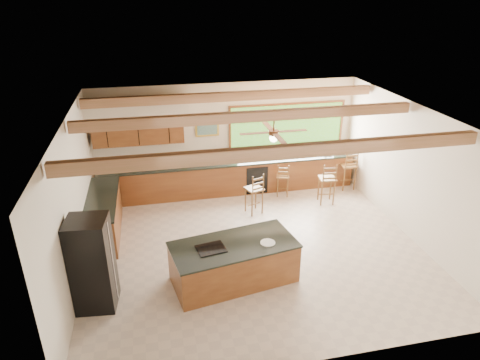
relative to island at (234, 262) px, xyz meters
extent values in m
plane|color=#BFAC9E|center=(0.67, 1.01, -0.42)|extent=(7.20, 7.20, 0.00)
cube|color=beige|center=(0.67, 4.26, 1.08)|extent=(7.20, 0.04, 3.00)
cube|color=beige|center=(0.67, -2.24, 1.08)|extent=(7.20, 0.04, 3.00)
cube|color=beige|center=(-2.93, 1.01, 1.08)|extent=(0.04, 6.50, 3.00)
cube|color=beige|center=(4.27, 1.01, 1.08)|extent=(0.04, 6.50, 3.00)
cube|color=#A28051|center=(0.67, 1.01, 2.58)|extent=(7.20, 6.50, 0.04)
cube|color=#A97254|center=(0.67, -0.59, 2.44)|extent=(7.10, 0.15, 0.22)
cube|color=#A97254|center=(0.67, 1.51, 2.44)|extent=(7.10, 0.15, 0.22)
cube|color=#A97254|center=(0.67, 3.31, 2.44)|extent=(7.10, 0.15, 0.22)
cube|color=brown|center=(-1.68, 4.07, 1.48)|extent=(2.30, 0.35, 0.70)
cube|color=beige|center=(-1.68, 4.00, 2.08)|extent=(2.60, 0.50, 0.48)
cylinder|color=#FFEABF|center=(-2.38, 4.00, 1.85)|extent=(0.10, 0.10, 0.01)
cylinder|color=#FFEABF|center=(-0.98, 4.00, 1.85)|extent=(0.10, 0.10, 0.01)
cube|color=#76B641|center=(2.37, 4.23, 1.25)|extent=(3.20, 0.04, 1.30)
cube|color=gold|center=(0.12, 4.23, 1.43)|extent=(0.64, 0.03, 0.54)
cube|color=#3C6D4E|center=(0.12, 4.21, 1.43)|extent=(0.54, 0.01, 0.44)
cube|color=brown|center=(0.67, 3.92, 0.02)|extent=(7.00, 0.65, 0.88)
cube|color=black|center=(0.67, 3.92, 0.48)|extent=(7.04, 0.69, 0.04)
cube|color=brown|center=(-2.59, 2.36, 0.02)|extent=(0.65, 2.35, 0.88)
cube|color=black|center=(-2.59, 2.36, 0.48)|extent=(0.69, 2.39, 0.04)
cube|color=black|center=(1.37, 3.59, 0.00)|extent=(0.60, 0.02, 0.78)
cube|color=silver|center=(0.67, 3.92, 0.49)|extent=(0.50, 0.38, 0.03)
cylinder|color=silver|center=(0.67, 4.12, 0.65)|extent=(0.03, 0.03, 0.30)
cylinder|color=silver|center=(0.67, 4.02, 0.78)|extent=(0.03, 0.20, 0.03)
cylinder|color=silver|center=(-1.80, 3.91, 0.63)|extent=(0.10, 0.10, 0.26)
cylinder|color=#1E471C|center=(-2.25, 3.97, 0.61)|extent=(0.06, 0.06, 0.20)
cylinder|color=#1E471C|center=(-1.89, 4.09, 0.61)|extent=(0.06, 0.06, 0.21)
cube|color=black|center=(3.52, 3.87, 0.55)|extent=(0.25, 0.23, 0.09)
cube|color=brown|center=(0.00, 0.00, -0.02)|extent=(2.49, 1.47, 0.79)
cube|color=black|center=(0.00, 0.00, 0.39)|extent=(2.53, 1.51, 0.04)
cube|color=black|center=(-0.45, -0.08, 0.42)|extent=(0.59, 0.50, 0.02)
cylinder|color=silver|center=(0.64, -0.10, 0.42)|extent=(0.29, 0.29, 0.01)
cube|color=black|center=(-2.55, -0.18, 0.46)|extent=(0.75, 0.73, 1.75)
cube|color=silver|center=(-2.21, -0.18, 0.46)|extent=(0.02, 0.05, 1.61)
cube|color=brown|center=(1.04, 2.61, 0.25)|extent=(0.50, 0.50, 0.04)
cylinder|color=brown|center=(0.88, 2.45, -0.09)|extent=(0.04, 0.04, 0.64)
cylinder|color=brown|center=(1.20, 2.45, -0.09)|extent=(0.04, 0.04, 0.64)
cylinder|color=brown|center=(0.88, 2.76, -0.09)|extent=(0.04, 0.04, 0.64)
cylinder|color=brown|center=(1.20, 2.76, -0.09)|extent=(0.04, 0.04, 0.64)
cube|color=brown|center=(2.05, 3.41, 0.16)|extent=(0.42, 0.42, 0.04)
cylinder|color=brown|center=(1.91, 3.28, -0.14)|extent=(0.03, 0.03, 0.55)
cylinder|color=brown|center=(2.18, 3.28, -0.14)|extent=(0.03, 0.03, 0.55)
cylinder|color=brown|center=(1.91, 3.54, -0.14)|extent=(0.03, 0.03, 0.55)
cylinder|color=brown|center=(2.18, 3.54, -0.14)|extent=(0.03, 0.03, 0.55)
cube|color=brown|center=(3.05, 2.74, 0.28)|extent=(0.47, 0.47, 0.04)
cylinder|color=brown|center=(2.88, 2.58, -0.08)|extent=(0.04, 0.04, 0.68)
cylinder|color=brown|center=(3.21, 2.58, -0.08)|extent=(0.04, 0.04, 0.68)
cylinder|color=brown|center=(2.88, 2.91, -0.08)|extent=(0.04, 0.04, 0.68)
cylinder|color=brown|center=(3.21, 2.91, -0.08)|extent=(0.04, 0.04, 0.68)
cube|color=brown|center=(3.97, 3.46, 0.29)|extent=(0.42, 0.42, 0.04)
cylinder|color=brown|center=(3.80, 3.29, -0.07)|extent=(0.04, 0.04, 0.68)
cylinder|color=brown|center=(4.14, 3.29, -0.07)|extent=(0.04, 0.04, 0.68)
cylinder|color=brown|center=(3.80, 3.62, -0.07)|extent=(0.04, 0.04, 0.68)
cylinder|color=brown|center=(4.14, 3.62, -0.07)|extent=(0.04, 0.04, 0.68)
camera|label=1|loc=(-1.32, -6.75, 4.87)|focal=32.00mm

